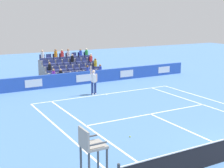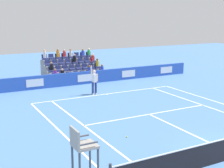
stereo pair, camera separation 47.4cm
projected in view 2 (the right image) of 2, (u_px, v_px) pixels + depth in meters
The scene contains 13 objects.
line_baseline at pixel (106, 94), 23.16m from camera, with size 10.97×0.10×0.01m, color white.
line_service at pixel (149, 114), 18.43m from camera, with size 8.23×0.10×0.01m, color white.
line_centre_service at pixel (186, 132), 15.67m from camera, with size 0.10×6.40×0.01m, color white.
line_singles_sideline_left at pixel (87, 128), 16.14m from camera, with size 0.10×11.89×0.01m, color white.
line_singles_sideline_right at pixel (208, 107), 19.93m from camera, with size 0.10×11.89×0.01m, color white.
line_doubles_sideline_left at pixel (62, 133), 15.51m from camera, with size 0.10×11.89×0.01m, color white.
line_doubles_sideline_right at pixel (223, 104), 20.56m from camera, with size 0.10×11.89×0.01m, color white.
line_centre_mark at pixel (107, 94), 23.08m from camera, with size 0.10×0.20×0.01m, color white.
sponsor_barrier at pixel (85, 78), 26.46m from camera, with size 21.01×0.22×1.06m.
tennis_player at pixel (94, 81), 22.92m from camera, with size 0.53×0.36×2.85m.
umpire_chair at pixel (83, 153), 9.69m from camera, with size 0.70×0.70×2.34m.
stadium_stand at pixel (72, 70), 28.96m from camera, with size 4.96×3.80×2.63m.
loose_tennis_ball at pixel (127, 137), 14.95m from camera, with size 0.07×0.07×0.07m, color #D1E533.
Camera 2 is at (10.22, 8.14, 5.63)m, focal length 50.98 mm.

